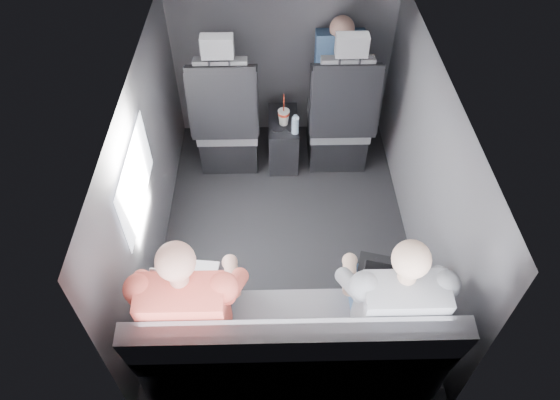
{
  "coord_description": "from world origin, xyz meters",
  "views": [
    {
      "loc": [
        -0.1,
        -2.37,
        2.9
      ],
      "look_at": [
        -0.05,
        -0.05,
        0.44
      ],
      "focal_mm": 32.0,
      "sensor_mm": 36.0,
      "label": 1
    }
  ],
  "objects_px": {
    "front_seat_right": "(339,123)",
    "laptop_black": "(388,275)",
    "front_seat_left": "(228,124)",
    "center_console": "(283,139)",
    "water_bottle": "(295,125)",
    "passenger_front_right": "(338,68)",
    "rear_bench": "(292,348)",
    "passenger_rear_right": "(389,301)",
    "passenger_rear_left": "(193,304)",
    "soda_cup": "(284,117)",
    "laptop_white": "(186,281)"
  },
  "relations": [
    {
      "from": "front_seat_left",
      "to": "front_seat_right",
      "type": "distance_m",
      "value": 0.9
    },
    {
      "from": "center_console",
      "to": "laptop_black",
      "type": "relative_size",
      "value": 1.36
    },
    {
      "from": "front_seat_left",
      "to": "front_seat_right",
      "type": "relative_size",
      "value": 1.0
    },
    {
      "from": "laptop_black",
      "to": "soda_cup",
      "type": "bearing_deg",
      "value": 107.87
    },
    {
      "from": "passenger_rear_left",
      "to": "rear_bench",
      "type": "bearing_deg",
      "value": -10.31
    },
    {
      "from": "soda_cup",
      "to": "laptop_black",
      "type": "xyz_separation_m",
      "value": [
        0.53,
        -1.64,
        0.16
      ]
    },
    {
      "from": "center_console",
      "to": "soda_cup",
      "type": "relative_size",
      "value": 1.71
    },
    {
      "from": "center_console",
      "to": "front_seat_right",
      "type": "bearing_deg",
      "value": -5.07
    },
    {
      "from": "water_bottle",
      "to": "passenger_front_right",
      "type": "relative_size",
      "value": 0.22
    },
    {
      "from": "center_console",
      "to": "water_bottle",
      "type": "relative_size",
      "value": 2.9
    },
    {
      "from": "laptop_black",
      "to": "passenger_front_right",
      "type": "distance_m",
      "value": 1.91
    },
    {
      "from": "front_seat_right",
      "to": "laptop_white",
      "type": "height_order",
      "value": "front_seat_right"
    },
    {
      "from": "soda_cup",
      "to": "laptop_black",
      "type": "height_order",
      "value": "laptop_black"
    },
    {
      "from": "water_bottle",
      "to": "passenger_rear_left",
      "type": "height_order",
      "value": "passenger_rear_left"
    },
    {
      "from": "front_seat_right",
      "to": "passenger_rear_right",
      "type": "height_order",
      "value": "front_seat_right"
    },
    {
      "from": "front_seat_left",
      "to": "center_console",
      "type": "relative_size",
      "value": 2.64
    },
    {
      "from": "rear_bench",
      "to": "water_bottle",
      "type": "height_order",
      "value": "rear_bench"
    },
    {
      "from": "soda_cup",
      "to": "rear_bench",
      "type": "bearing_deg",
      "value": -90.05
    },
    {
      "from": "front_seat_left",
      "to": "rear_bench",
      "type": "height_order",
      "value": "front_seat_left"
    },
    {
      "from": "rear_bench",
      "to": "soda_cup",
      "type": "distance_m",
      "value": 1.91
    },
    {
      "from": "soda_cup",
      "to": "passenger_rear_right",
      "type": "xyz_separation_m",
      "value": [
        0.51,
        -1.8,
        0.16
      ]
    },
    {
      "from": "water_bottle",
      "to": "laptop_white",
      "type": "height_order",
      "value": "laptop_white"
    },
    {
      "from": "front_seat_right",
      "to": "water_bottle",
      "type": "bearing_deg",
      "value": -161.88
    },
    {
      "from": "front_seat_left",
      "to": "laptop_black",
      "type": "height_order",
      "value": "front_seat_left"
    },
    {
      "from": "passenger_rear_left",
      "to": "passenger_rear_right",
      "type": "distance_m",
      "value": 1.03
    },
    {
      "from": "rear_bench",
      "to": "passenger_front_right",
      "type": "distance_m",
      "value": 2.25
    },
    {
      "from": "laptop_white",
      "to": "front_seat_left",
      "type": "bearing_deg",
      "value": 85.71
    },
    {
      "from": "laptop_black",
      "to": "laptop_white",
      "type": "bearing_deg",
      "value": -179.11
    },
    {
      "from": "soda_cup",
      "to": "front_seat_left",
      "type": "bearing_deg",
      "value": 179.55
    },
    {
      "from": "center_console",
      "to": "laptop_black",
      "type": "bearing_deg",
      "value": -72.51
    },
    {
      "from": "front_seat_right",
      "to": "passenger_front_right",
      "type": "relative_size",
      "value": 1.71
    },
    {
      "from": "front_seat_left",
      "to": "front_seat_right",
      "type": "height_order",
      "value": "same"
    },
    {
      "from": "passenger_rear_left",
      "to": "laptop_black",
      "type": "bearing_deg",
      "value": 8.84
    },
    {
      "from": "laptop_white",
      "to": "laptop_black",
      "type": "relative_size",
      "value": 0.97
    },
    {
      "from": "water_bottle",
      "to": "laptop_black",
      "type": "distance_m",
      "value": 1.6
    },
    {
      "from": "center_console",
      "to": "passenger_rear_right",
      "type": "xyz_separation_m",
      "value": [
        0.51,
        -1.85,
        0.43
      ]
    },
    {
      "from": "water_bottle",
      "to": "passenger_rear_right",
      "type": "distance_m",
      "value": 1.75
    },
    {
      "from": "center_console",
      "to": "passenger_front_right",
      "type": "bearing_deg",
      "value": 26.3
    },
    {
      "from": "front_seat_left",
      "to": "water_bottle",
      "type": "height_order",
      "value": "front_seat_left"
    },
    {
      "from": "rear_bench",
      "to": "passenger_front_right",
      "type": "relative_size",
      "value": 2.17
    },
    {
      "from": "front_seat_left",
      "to": "soda_cup",
      "type": "bearing_deg",
      "value": -0.45
    },
    {
      "from": "front_seat_left",
      "to": "passenger_rear_right",
      "type": "distance_m",
      "value": 2.06
    },
    {
      "from": "front_seat_left",
      "to": "laptop_black",
      "type": "xyz_separation_m",
      "value": [
        0.98,
        -1.64,
        0.23
      ]
    },
    {
      "from": "soda_cup",
      "to": "front_seat_right",
      "type": "bearing_deg",
      "value": 0.46
    },
    {
      "from": "laptop_black",
      "to": "passenger_front_right",
      "type": "xyz_separation_m",
      "value": [
        -0.09,
        1.9,
        0.11
      ]
    },
    {
      "from": "rear_bench",
      "to": "passenger_front_right",
      "type": "bearing_deg",
      "value": 78.46
    },
    {
      "from": "front_seat_right",
      "to": "laptop_black",
      "type": "height_order",
      "value": "front_seat_right"
    },
    {
      "from": "front_seat_left",
      "to": "soda_cup",
      "type": "relative_size",
      "value": 4.5
    },
    {
      "from": "water_bottle",
      "to": "passenger_rear_left",
      "type": "bearing_deg",
      "value": -109.88
    },
    {
      "from": "center_console",
      "to": "laptop_white",
      "type": "bearing_deg",
      "value": -108.67
    }
  ]
}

